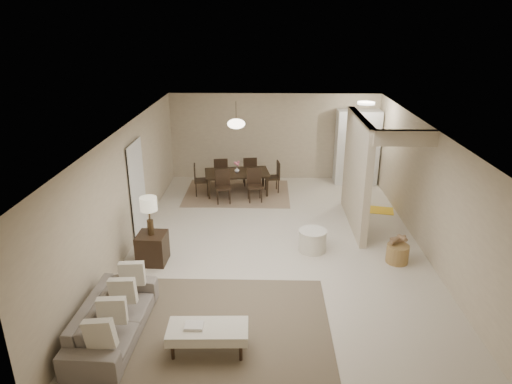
{
  "coord_description": "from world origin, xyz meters",
  "views": [
    {
      "loc": [
        -0.2,
        -8.45,
        4.44
      ],
      "look_at": [
        -0.42,
        0.49,
        1.05
      ],
      "focal_mm": 32.0,
      "sensor_mm": 36.0,
      "label": 1
    }
  ],
  "objects_px": {
    "sofa": "(113,319)",
    "ottoman_bench": "(208,332)",
    "side_table": "(152,248)",
    "wicker_basket": "(397,254)",
    "dining_table": "(237,183)",
    "round_pouf": "(312,241)",
    "pantry_cabinet": "(357,147)"
  },
  "relations": [
    {
      "from": "sofa",
      "to": "ottoman_bench",
      "type": "relative_size",
      "value": 1.8
    },
    {
      "from": "side_table",
      "to": "ottoman_bench",
      "type": "bearing_deg",
      "value": -61.19
    },
    {
      "from": "ottoman_bench",
      "to": "dining_table",
      "type": "relative_size",
      "value": 0.67
    },
    {
      "from": "ottoman_bench",
      "to": "round_pouf",
      "type": "relative_size",
      "value": 2.01
    },
    {
      "from": "pantry_cabinet",
      "to": "round_pouf",
      "type": "height_order",
      "value": "pantry_cabinet"
    },
    {
      "from": "ottoman_bench",
      "to": "sofa",
      "type": "bearing_deg",
      "value": 166.34
    },
    {
      "from": "round_pouf",
      "to": "sofa",
      "type": "bearing_deg",
      "value": -138.96
    },
    {
      "from": "pantry_cabinet",
      "to": "wicker_basket",
      "type": "xyz_separation_m",
      "value": [
        0.0,
        -4.69,
        -0.87
      ]
    },
    {
      "from": "pantry_cabinet",
      "to": "sofa",
      "type": "distance_m",
      "value": 8.54
    },
    {
      "from": "pantry_cabinet",
      "to": "round_pouf",
      "type": "relative_size",
      "value": 3.66
    },
    {
      "from": "pantry_cabinet",
      "to": "wicker_basket",
      "type": "distance_m",
      "value": 4.77
    },
    {
      "from": "round_pouf",
      "to": "wicker_basket",
      "type": "height_order",
      "value": "round_pouf"
    },
    {
      "from": "pantry_cabinet",
      "to": "wicker_basket",
      "type": "relative_size",
      "value": 4.9
    },
    {
      "from": "pantry_cabinet",
      "to": "ottoman_bench",
      "type": "relative_size",
      "value": 1.83
    },
    {
      "from": "ottoman_bench",
      "to": "pantry_cabinet",
      "type": "bearing_deg",
      "value": 63.48
    },
    {
      "from": "ottoman_bench",
      "to": "round_pouf",
      "type": "distance_m",
      "value": 3.54
    },
    {
      "from": "ottoman_bench",
      "to": "wicker_basket",
      "type": "distance_m",
      "value": 4.28
    },
    {
      "from": "sofa",
      "to": "round_pouf",
      "type": "xyz_separation_m",
      "value": [
        3.19,
        2.78,
        -0.08
      ]
    },
    {
      "from": "wicker_basket",
      "to": "dining_table",
      "type": "relative_size",
      "value": 0.25
    },
    {
      "from": "wicker_basket",
      "to": "dining_table",
      "type": "distance_m",
      "value": 4.99
    },
    {
      "from": "wicker_basket",
      "to": "sofa",
      "type": "bearing_deg",
      "value": -154.02
    },
    {
      "from": "round_pouf",
      "to": "dining_table",
      "type": "distance_m",
      "value": 3.69
    },
    {
      "from": "sofa",
      "to": "ottoman_bench",
      "type": "xyz_separation_m",
      "value": [
        1.44,
        -0.3,
        0.02
      ]
    },
    {
      "from": "side_table",
      "to": "round_pouf",
      "type": "distance_m",
      "value": 3.19
    },
    {
      "from": "side_table",
      "to": "round_pouf",
      "type": "xyz_separation_m",
      "value": [
        3.14,
        0.55,
        -0.07
      ]
    },
    {
      "from": "sofa",
      "to": "side_table",
      "type": "height_order",
      "value": "sofa"
    },
    {
      "from": "dining_table",
      "to": "wicker_basket",
      "type": "bearing_deg",
      "value": -56.38
    },
    {
      "from": "round_pouf",
      "to": "wicker_basket",
      "type": "distance_m",
      "value": 1.67
    },
    {
      "from": "pantry_cabinet",
      "to": "dining_table",
      "type": "bearing_deg",
      "value": -163.48
    },
    {
      "from": "side_table",
      "to": "dining_table",
      "type": "height_order",
      "value": "dining_table"
    },
    {
      "from": "round_pouf",
      "to": "dining_table",
      "type": "bearing_deg",
      "value": 118.18
    },
    {
      "from": "ottoman_bench",
      "to": "wicker_basket",
      "type": "xyz_separation_m",
      "value": [
        3.36,
        2.64,
        -0.14
      ]
    }
  ]
}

